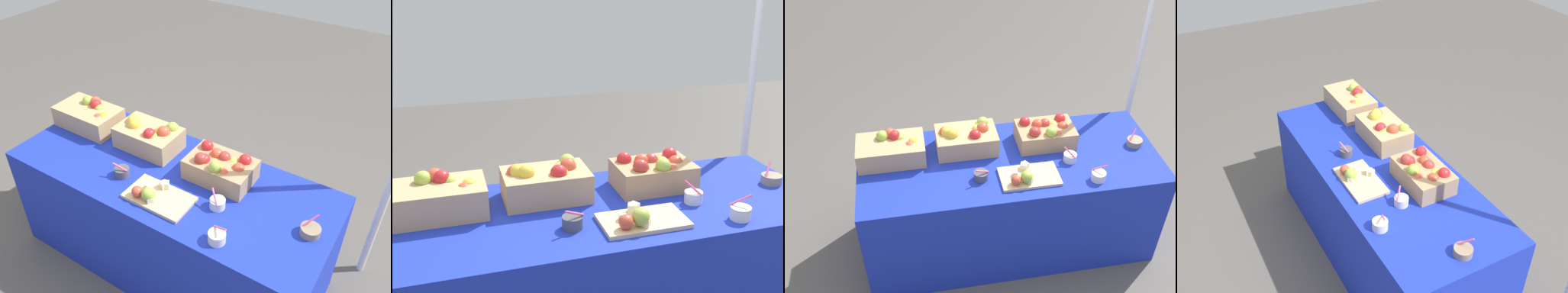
% 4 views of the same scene
% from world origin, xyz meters
% --- Properties ---
extents(ground_plane, '(10.00, 10.00, 0.00)m').
position_xyz_m(ground_plane, '(0.00, 0.00, 0.00)').
color(ground_plane, '#56514C').
extents(table, '(1.90, 0.76, 0.74)m').
position_xyz_m(table, '(0.00, 0.00, 0.37)').
color(table, '#192DB7').
rests_on(table, ground_plane).
extents(apple_crate_left, '(0.42, 0.25, 0.18)m').
position_xyz_m(apple_crate_left, '(-0.72, 0.13, 0.82)').
color(apple_crate_left, tan).
rests_on(apple_crate_left, table).
extents(apple_crate_middle, '(0.38, 0.24, 0.18)m').
position_xyz_m(apple_crate_middle, '(-0.25, 0.15, 0.82)').
color(apple_crate_middle, tan).
rests_on(apple_crate_middle, table).
extents(apple_crate_right, '(0.37, 0.24, 0.17)m').
position_xyz_m(apple_crate_right, '(0.26, 0.13, 0.82)').
color(apple_crate_right, tan).
rests_on(apple_crate_right, table).
extents(cutting_board_front, '(0.36, 0.21, 0.09)m').
position_xyz_m(cutting_board_front, '(0.06, -0.21, 0.76)').
color(cutting_board_front, '#D1B284').
rests_on(cutting_board_front, table).
extents(sample_bowl_near, '(0.10, 0.10, 0.10)m').
position_xyz_m(sample_bowl_near, '(0.83, 0.00, 0.76)').
color(sample_bowl_near, gray).
rests_on(sample_bowl_near, table).
extents(sample_bowl_mid, '(0.09, 0.08, 0.10)m').
position_xyz_m(sample_bowl_mid, '(-0.21, -0.15, 0.77)').
color(sample_bowl_mid, '#4C4C51').
rests_on(sample_bowl_mid, table).
extents(sample_bowl_far, '(0.09, 0.08, 0.11)m').
position_xyz_m(sample_bowl_far, '(0.37, -0.08, 0.77)').
color(sample_bowl_far, silver).
rests_on(sample_bowl_far, table).
extents(sample_bowl_extra, '(0.09, 0.09, 0.11)m').
position_xyz_m(sample_bowl_extra, '(0.48, -0.28, 0.77)').
color(sample_bowl_extra, silver).
rests_on(sample_bowl_extra, table).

